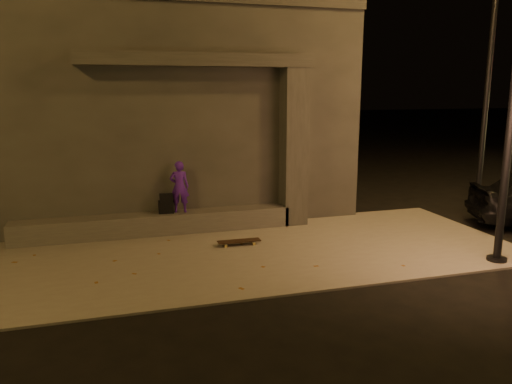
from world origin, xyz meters
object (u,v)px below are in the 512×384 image
object	(u,v)px
backpack	(166,206)
skateboard	(239,241)
column	(294,148)
skateboarder	(179,187)

from	to	relation	value
backpack	skateboard	size ratio (longest dim) A/B	0.52
column	backpack	distance (m)	3.21
backpack	skateboarder	bearing A→B (deg)	3.63
column	skateboard	bearing A→B (deg)	-141.36
backpack	skateboard	bearing A→B (deg)	-41.63
skateboard	column	bearing A→B (deg)	39.69
column	skateboard	size ratio (longest dim) A/B	4.07
column	skateboarder	world-z (taller)	column
skateboarder	backpack	distance (m)	0.52
column	skateboard	xyz separation A→B (m)	(-1.66, -1.33, -1.72)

